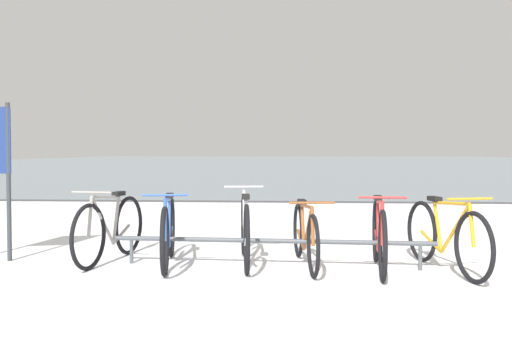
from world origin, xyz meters
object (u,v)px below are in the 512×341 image
at_px(bicycle_1, 168,232).
at_px(bicycle_3, 305,235).
at_px(bicycle_0, 110,229).
at_px(bicycle_4, 379,236).
at_px(bicycle_5, 446,237).
at_px(bicycle_2, 245,230).

relative_size(bicycle_1, bicycle_3, 1.01).
height_order(bicycle_0, bicycle_4, bicycle_0).
relative_size(bicycle_3, bicycle_5, 1.00).
height_order(bicycle_2, bicycle_5, bicycle_2).
bearing_deg(bicycle_2, bicycle_1, -169.97).
bearing_deg(bicycle_1, bicycle_5, -2.43).
xyz_separation_m(bicycle_0, bicycle_1, (0.70, -0.17, -0.00)).
relative_size(bicycle_0, bicycle_4, 0.96).
distance_m(bicycle_0, bicycle_5, 3.64).
bearing_deg(bicycle_3, bicycle_4, -11.58).
distance_m(bicycle_1, bicycle_2, 0.84).
xyz_separation_m(bicycle_1, bicycle_3, (1.48, 0.04, -0.03)).
bearing_deg(bicycle_3, bicycle_5, -6.53).
bearing_deg(bicycle_5, bicycle_1, 177.57).
bearing_deg(bicycle_0, bicycle_3, -3.45).
bearing_deg(bicycle_2, bicycle_3, -9.09).
distance_m(bicycle_2, bicycle_4, 1.45).
relative_size(bicycle_3, bicycle_4, 1.01).
xyz_separation_m(bicycle_2, bicycle_4, (1.42, -0.26, -0.01)).
height_order(bicycle_1, bicycle_4, bicycle_1).
height_order(bicycle_0, bicycle_2, bicycle_2).
bearing_deg(bicycle_0, bicycle_2, -0.98).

